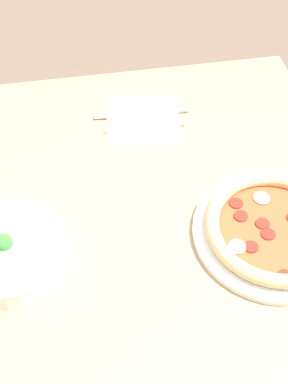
{
  "coord_description": "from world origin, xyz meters",
  "views": [
    {
      "loc": [
        -0.56,
        0.0,
        1.57
      ],
      "look_at": [
        0.1,
        -0.11,
        0.79
      ],
      "focal_mm": 50.0,
      "sensor_mm": 36.0,
      "label": 1
    }
  ],
  "objects_px": {
    "bowl": "(7,250)",
    "pizza": "(275,229)",
    "knife": "(146,113)",
    "fork": "(146,126)"
  },
  "relations": [
    {
      "from": "bowl",
      "to": "fork",
      "type": "xyz_separation_m",
      "value": [
        0.3,
        -0.3,
        -0.02
      ]
    },
    {
      "from": "pizza",
      "to": "fork",
      "type": "bearing_deg",
      "value": 29.42
    },
    {
      "from": "pizza",
      "to": "knife",
      "type": "xyz_separation_m",
      "value": [
        0.37,
        0.18,
        -0.01
      ]
    },
    {
      "from": "fork",
      "to": "bowl",
      "type": "bearing_deg",
      "value": 48.44
    },
    {
      "from": "fork",
      "to": "knife",
      "type": "height_order",
      "value": "same"
    },
    {
      "from": "bowl",
      "to": "pizza",
      "type": "bearing_deg",
      "value": -93.24
    },
    {
      "from": "knife",
      "to": "pizza",
      "type": "bearing_deg",
      "value": 118.97
    },
    {
      "from": "bowl",
      "to": "knife",
      "type": "xyz_separation_m",
      "value": [
        0.34,
        -0.3,
        -0.02
      ]
    },
    {
      "from": "pizza",
      "to": "bowl",
      "type": "distance_m",
      "value": 0.48
    },
    {
      "from": "bowl",
      "to": "fork",
      "type": "distance_m",
      "value": 0.42
    }
  ]
}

